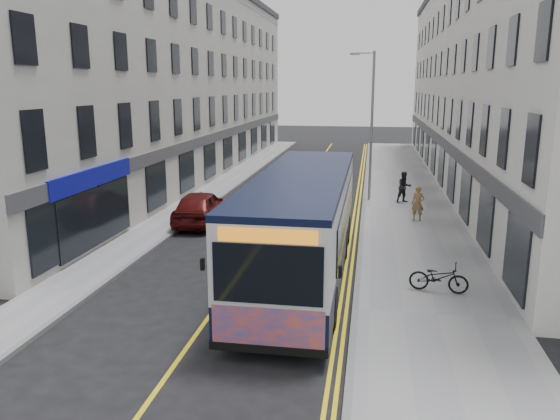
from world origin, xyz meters
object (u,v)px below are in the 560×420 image
(car_maroon, at_px, (201,207))
(car_white, at_px, (334,168))
(streetlamp, at_px, (370,121))
(pedestrian_far, at_px, (404,187))
(pedestrian_near, at_px, (418,203))
(city_bus, at_px, (302,222))
(bicycle, at_px, (439,277))

(car_maroon, bearing_deg, car_white, -114.44)
(streetlamp, relative_size, pedestrian_far, 4.83)
(car_white, height_order, car_maroon, car_maroon)
(streetlamp, xyz_separation_m, car_maroon, (-7.57, -6.15, -3.60))
(streetlamp, height_order, car_white, streetlamp)
(pedestrian_far, height_order, car_white, pedestrian_far)
(pedestrian_near, bearing_deg, streetlamp, 133.53)
(city_bus, distance_m, car_maroon, 8.59)
(car_white, bearing_deg, city_bus, -81.47)
(pedestrian_far, bearing_deg, city_bus, -131.76)
(car_white, relative_size, car_maroon, 0.91)
(streetlamp, xyz_separation_m, pedestrian_far, (1.92, -0.38, -3.43))
(pedestrian_near, distance_m, car_maroon, 10.06)
(pedestrian_near, relative_size, car_maroon, 0.35)
(bicycle, xyz_separation_m, pedestrian_far, (-0.35, 13.11, 0.37))
(city_bus, bearing_deg, car_white, 90.98)
(streetlamp, relative_size, car_maroon, 1.74)
(streetlamp, height_order, car_maroon, streetlamp)
(car_maroon, bearing_deg, pedestrian_near, -173.20)
(bicycle, xyz_separation_m, car_maroon, (-9.84, 7.34, 0.20))
(pedestrian_near, xyz_separation_m, car_white, (-4.70, 11.74, -0.23))
(streetlamp, xyz_separation_m, pedestrian_near, (2.33, -4.37, -3.46))
(streetlamp, distance_m, car_white, 8.57)
(pedestrian_near, bearing_deg, car_white, 127.32)
(pedestrian_far, bearing_deg, bicycle, -112.35)
(city_bus, height_order, car_maroon, city_bus)
(pedestrian_near, distance_m, car_white, 12.64)
(car_white, distance_m, car_maroon, 14.48)
(streetlamp, relative_size, pedestrian_near, 4.98)
(streetlamp, relative_size, bicycle, 4.57)
(streetlamp, height_order, city_bus, streetlamp)
(bicycle, relative_size, pedestrian_far, 1.06)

